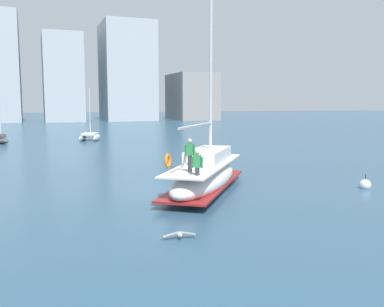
% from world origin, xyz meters
% --- Properties ---
extents(ground_plane, '(400.00, 400.00, 0.00)m').
position_xyz_m(ground_plane, '(0.00, 0.00, 0.00)').
color(ground_plane, '#2D516B').
extents(main_sailboat, '(7.61, 9.16, 12.79)m').
position_xyz_m(main_sailboat, '(1.32, -0.50, 0.91)').
color(main_sailboat, white).
rests_on(main_sailboat, ground).
extents(moored_sloop_far, '(2.69, 4.58, 6.68)m').
position_xyz_m(moored_sloop_far, '(-11.05, 32.61, 0.50)').
color(moored_sloop_far, '#4C4C51').
rests_on(moored_sloop_far, ground).
extents(moored_catamaran, '(3.45, 5.05, 6.56)m').
position_xyz_m(moored_catamaran, '(-0.79, 32.71, 0.55)').
color(moored_catamaran, silver).
rests_on(moored_catamaran, ground).
extents(seagull, '(1.16, 0.48, 0.17)m').
position_xyz_m(seagull, '(-2.56, -7.70, 0.18)').
color(seagull, silver).
rests_on(seagull, ground).
extents(mooring_buoy, '(0.63, 0.63, 0.92)m').
position_xyz_m(mooring_buoy, '(9.85, -2.96, 0.19)').
color(mooring_buoy, silver).
rests_on(mooring_buoy, ground).
extents(waterfront_buildings, '(82.18, 20.72, 26.69)m').
position_xyz_m(waterfront_buildings, '(-1.82, 93.76, 11.42)').
color(waterfront_buildings, silver).
rests_on(waterfront_buildings, ground).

